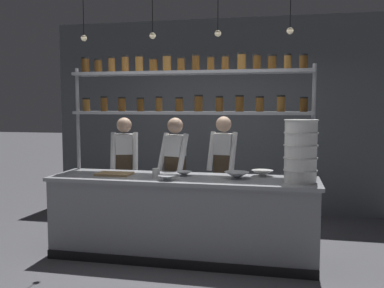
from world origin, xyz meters
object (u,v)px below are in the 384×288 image
(container_stack, at_px, (301,151))
(prep_bowl_near_left, at_px, (237,175))
(chef_right, at_px, (223,169))
(chef_left, at_px, (125,168))
(prep_bowl_center_front, at_px, (167,178))
(chef_center, at_px, (175,171))
(serving_cup_front, at_px, (156,173))
(prep_bowl_near_right, at_px, (184,174))
(prep_bowl_center_back, at_px, (262,173))
(cutting_board, at_px, (114,174))
(spice_shelf_unit, at_px, (189,93))

(container_stack, distance_m, prep_bowl_near_left, 0.74)
(chef_right, bearing_deg, chef_left, -166.70)
(prep_bowl_center_front, bearing_deg, chef_center, 98.48)
(serving_cup_front, bearing_deg, chef_right, 56.57)
(prep_bowl_near_right, xyz_separation_m, serving_cup_front, (-0.27, -0.21, 0.03))
(prep_bowl_center_back, height_order, serving_cup_front, serving_cup_front)
(cutting_board, xyz_separation_m, prep_bowl_near_left, (1.41, 0.04, 0.02))
(prep_bowl_near_right, bearing_deg, cutting_board, -172.55)
(chef_left, relative_size, serving_cup_front, 14.56)
(cutting_board, distance_m, prep_bowl_center_front, 0.73)
(container_stack, bearing_deg, chef_left, 161.12)
(chef_center, distance_m, serving_cup_front, 0.73)
(chef_right, distance_m, container_stack, 1.32)
(chef_center, relative_size, serving_cup_front, 14.60)
(prep_bowl_near_right, distance_m, serving_cup_front, 0.34)
(chef_left, bearing_deg, prep_bowl_near_right, -50.26)
(prep_bowl_center_front, distance_m, prep_bowl_center_back, 1.10)
(chef_center, xyz_separation_m, prep_bowl_near_left, (0.85, -0.58, 0.06))
(spice_shelf_unit, height_order, prep_bowl_near_left, spice_shelf_unit)
(chef_left, xyz_separation_m, prep_bowl_near_left, (1.57, -0.69, 0.07))
(container_stack, bearing_deg, chef_center, 156.48)
(chef_right, xyz_separation_m, cutting_board, (-1.16, -0.84, 0.03))
(chef_center, bearing_deg, chef_left, -171.31)
(chef_right, height_order, prep_bowl_center_front, chef_right)
(chef_center, distance_m, prep_bowl_near_left, 1.03)
(spice_shelf_unit, bearing_deg, prep_bowl_near_right, -91.86)
(chef_left, relative_size, prep_bowl_near_right, 8.26)
(chef_left, distance_m, prep_bowl_center_front, 1.27)
(container_stack, height_order, cutting_board, container_stack)
(prep_bowl_center_front, distance_m, serving_cup_front, 0.20)
(chef_right, xyz_separation_m, prep_bowl_near_right, (-0.35, -0.73, 0.04))
(chef_left, height_order, chef_right, chef_right)
(chef_right, distance_m, prep_bowl_near_left, 0.84)
(container_stack, bearing_deg, prep_bowl_center_back, 143.31)
(cutting_board, relative_size, prep_bowl_center_back, 1.62)
(cutting_board, bearing_deg, chef_left, 101.77)
(spice_shelf_unit, relative_size, cutting_board, 7.23)
(spice_shelf_unit, distance_m, chef_right, 1.13)
(cutting_board, bearing_deg, prep_bowl_center_front, -17.35)
(chef_left, bearing_deg, container_stack, -35.94)
(chef_right, distance_m, prep_bowl_center_back, 0.78)
(spice_shelf_unit, bearing_deg, chef_right, 54.79)
(spice_shelf_unit, xyz_separation_m, container_stack, (1.28, -0.38, -0.61))
(chef_left, distance_m, serving_cup_front, 1.08)
(chef_left, bearing_deg, serving_cup_front, -67.38)
(chef_left, distance_m, chef_center, 0.73)
(serving_cup_front, bearing_deg, prep_bowl_near_right, 37.78)
(serving_cup_front, bearing_deg, prep_bowl_center_back, 17.70)
(spice_shelf_unit, distance_m, prep_bowl_center_front, 1.08)
(prep_bowl_near_left, bearing_deg, chef_right, 108.08)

